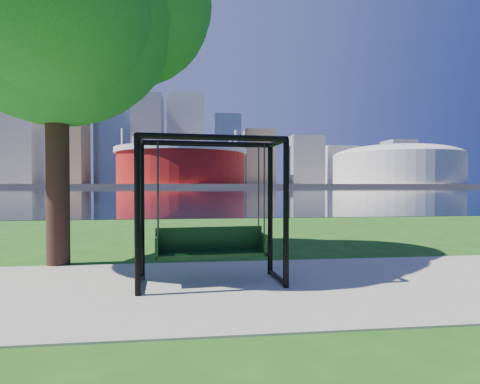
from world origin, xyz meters
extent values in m
plane|color=#1E5114|center=(0.00, 0.00, 0.00)|extent=(900.00, 900.00, 0.00)
cube|color=#9E937F|center=(0.00, -0.50, 0.01)|extent=(120.00, 4.00, 0.03)
cube|color=black|center=(0.00, 102.00, 0.01)|extent=(900.00, 180.00, 0.02)
cube|color=#937F60|center=(0.00, 306.00, 1.00)|extent=(900.00, 228.00, 2.00)
cylinder|color=maroon|center=(-10.00, 235.00, 13.00)|extent=(80.00, 80.00, 22.00)
cylinder|color=silver|center=(-10.00, 235.00, 22.50)|extent=(83.00, 83.00, 3.00)
cylinder|color=silver|center=(22.91, 254.00, 18.00)|extent=(2.00, 2.00, 32.00)
cylinder|color=silver|center=(-42.91, 254.00, 18.00)|extent=(2.00, 2.00, 32.00)
cylinder|color=silver|center=(-42.91, 216.00, 18.00)|extent=(2.00, 2.00, 32.00)
cylinder|color=silver|center=(22.91, 216.00, 18.00)|extent=(2.00, 2.00, 32.00)
cylinder|color=beige|center=(135.00, 235.00, 12.00)|extent=(84.00, 84.00, 20.00)
ellipsoid|color=beige|center=(135.00, 235.00, 21.00)|extent=(84.00, 84.00, 15.12)
cube|color=gray|center=(-140.00, 310.00, 33.00)|extent=(28.00, 28.00, 62.00)
cube|color=#998466|center=(-100.00, 300.00, 46.00)|extent=(26.00, 26.00, 88.00)
cube|color=slate|center=(-70.00, 325.00, 49.50)|extent=(30.00, 24.00, 95.00)
cube|color=gray|center=(-40.00, 305.00, 38.00)|extent=(24.00, 24.00, 72.00)
cube|color=silver|center=(-10.00, 335.00, 42.00)|extent=(32.00, 28.00, 80.00)
cube|color=slate|center=(25.00, 310.00, 31.00)|extent=(22.00, 22.00, 58.00)
cube|color=#998466|center=(55.00, 325.00, 26.00)|extent=(26.00, 26.00, 48.00)
cube|color=gray|center=(95.00, 315.00, 23.00)|extent=(28.00, 24.00, 42.00)
cube|color=silver|center=(135.00, 340.00, 20.00)|extent=(30.00, 26.00, 36.00)
cube|color=gray|center=(185.00, 320.00, 22.00)|extent=(24.00, 24.00, 40.00)
cube|color=#998466|center=(225.00, 335.00, 18.00)|extent=(26.00, 26.00, 32.00)
sphere|color=#998466|center=(-100.00, 300.00, 93.50)|extent=(10.00, 10.00, 10.00)
cylinder|color=black|center=(-1.62, -0.84, 1.23)|extent=(0.10, 0.10, 2.45)
cylinder|color=black|center=(0.72, -0.67, 1.23)|extent=(0.10, 0.10, 2.45)
cylinder|color=black|center=(-1.69, 0.11, 1.23)|extent=(0.10, 0.10, 2.45)
cylinder|color=black|center=(0.65, 0.29, 1.23)|extent=(0.10, 0.10, 2.45)
cylinder|color=black|center=(-0.45, -0.75, 2.45)|extent=(2.35, 0.27, 0.10)
cylinder|color=black|center=(-0.52, 0.20, 2.45)|extent=(2.35, 0.27, 0.10)
cylinder|color=black|center=(-1.66, -0.36, 2.45)|extent=(0.17, 0.96, 0.10)
cylinder|color=black|center=(-1.66, -0.36, 0.09)|extent=(0.15, 0.96, 0.08)
cylinder|color=black|center=(0.68, -0.19, 2.45)|extent=(0.17, 0.96, 0.10)
cylinder|color=black|center=(0.68, -0.19, 0.09)|extent=(0.15, 0.96, 0.08)
cube|color=black|center=(-0.49, -0.28, 0.53)|extent=(1.90, 0.62, 0.06)
cube|color=black|center=(-0.50, -0.07, 0.77)|extent=(1.87, 0.19, 0.41)
cube|color=black|center=(-1.39, -0.34, 0.68)|extent=(0.09, 0.48, 0.36)
cube|color=black|center=(0.41, -0.21, 0.68)|extent=(0.09, 0.48, 0.36)
cylinder|color=#2D2D31|center=(-1.35, -0.54, 1.63)|extent=(0.03, 0.03, 1.55)
cylinder|color=#2D2D31|center=(0.40, -0.41, 1.63)|extent=(0.03, 0.03, 1.55)
cylinder|color=#2D2D31|center=(-1.38, -0.15, 1.63)|extent=(0.03, 0.03, 1.55)
cylinder|color=#2D2D31|center=(0.37, -0.01, 1.63)|extent=(0.03, 0.03, 1.55)
cylinder|color=black|center=(-3.64, 1.64, 2.32)|extent=(0.46, 0.46, 4.65)
sphere|color=#1D6320|center=(-3.64, 1.64, 5.49)|extent=(5.07, 5.07, 5.07)
sphere|color=#1D6320|center=(-2.27, 2.28, 5.91)|extent=(3.80, 3.80, 3.80)
sphere|color=#1D6320|center=(-3.22, 0.48, 4.96)|extent=(3.38, 3.38, 3.38)
camera|label=1|loc=(-0.73, -6.63, 1.72)|focal=28.00mm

